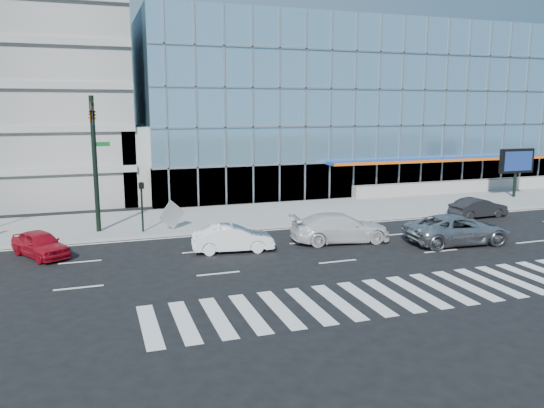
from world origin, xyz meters
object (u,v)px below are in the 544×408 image
Objects in this scene: dark_sedan at (478,208)px; tilted_panel at (172,215)px; white_sedan at (233,238)px; white_suv at (340,228)px; ped_signal_post at (142,199)px; marquee_sign at (517,162)px; traffic_signal at (93,131)px; silver_suv at (458,229)px; red_sedan at (40,244)px.

tilted_panel is at bearing 80.04° from dark_sedan.
white_suv is at bearing -82.72° from white_sedan.
white_sedan is 3.27× the size of tilted_panel.
ped_signal_post is 0.75× the size of marquee_sign.
white_sedan is at bearing -37.54° from traffic_signal.
white_suv reaches higher than white_sedan.
white_sedan is 1.04× the size of dark_sedan.
marquee_sign is at bearing 5.92° from traffic_signal.
tilted_panel is at bearing 64.55° from white_suv.
traffic_signal is 20.97m from silver_suv.
dark_sedan is at bearing -28.25° from red_sedan.
white_sedan is at bearing -162.17° from marquee_sign.
silver_suv is (18.83, -7.50, -5.36)m from traffic_signal.
marquee_sign reaches higher than silver_suv.
ped_signal_post is at bearing 8.52° from traffic_signal.
white_sedan is at bearing 82.48° from silver_suv.
white_suv is (10.34, -5.44, -1.33)m from ped_signal_post.
white_suv is 1.32× the size of white_sedan.
ped_signal_post is at bearing 1.24° from red_sedan.
white_sedan is (4.10, -5.44, -1.44)m from ped_signal_post.
silver_suv is 6.47m from white_suv.
dark_sedan is (22.34, -2.37, -1.47)m from ped_signal_post.
white_sedan reaches higher than red_sedan.
white_suv is 10.20m from tilted_panel.
white_suv reaches higher than dark_sedan.
dark_sedan is at bearing -73.16° from white_sedan.
silver_suv is at bearing -21.71° from traffic_signal.
white_sedan is (6.60, -5.07, -5.46)m from traffic_signal.
silver_suv is at bearing 129.29° from dark_sedan.
traffic_signal reaches higher than red_sedan.
traffic_signal is 2.67× the size of ped_signal_post.
silver_suv is 8.14m from dark_sedan.
red_sedan is at bearing -179.00° from tilted_panel.
marquee_sign reaches higher than dark_sedan.
traffic_signal is 2.00× the size of marquee_sign.
marquee_sign reaches higher than white_sedan.
tilted_panel is at bearing -5.04° from red_sedan.
silver_suv is at bearing -52.62° from tilted_panel.
tilted_panel is (-14.59, 7.93, 0.26)m from silver_suv.
traffic_signal reaches higher than white_suv.
tilted_panel is (-8.59, 5.50, 0.25)m from white_suv.
silver_suv is 22.20m from red_sedan.
red_sedan is at bearing -148.63° from ped_signal_post.
tilted_panel is at bearing 30.43° from white_sedan.
traffic_signal is 1.88× the size of white_sedan.
red_sedan is (-2.89, -2.91, -5.50)m from traffic_signal.
traffic_signal is at bearing 161.70° from tilted_panel.
dark_sedan reaches higher than red_sedan.
traffic_signal is at bearing -174.08° from marquee_sign.
silver_suv is 1.49× the size of red_sedan.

